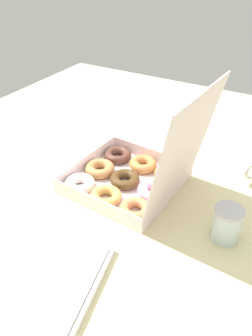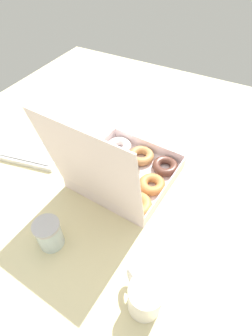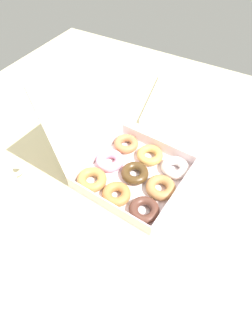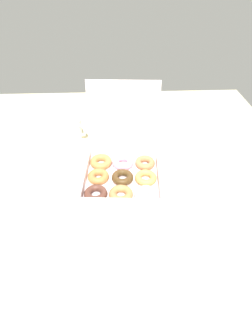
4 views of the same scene
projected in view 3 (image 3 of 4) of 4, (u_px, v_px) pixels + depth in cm
name	position (u px, v px, depth cm)	size (l,w,h in cm)	color
ground_plane	(121.00, 186.00, 89.23)	(180.00, 180.00, 2.00)	beige
donut_box	(129.00, 167.00, 88.08)	(34.32, 40.86, 36.22)	white
keyboard	(164.00, 100.00, 116.74)	(37.82, 19.59, 2.20)	white
coffee_mug	(1.00, 174.00, 84.69)	(11.25, 8.90, 10.12)	white
glass_jar	(67.00, 123.00, 101.17)	(7.56, 7.56, 9.56)	silver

